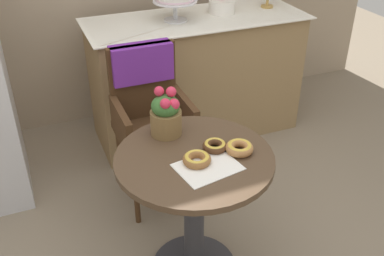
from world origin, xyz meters
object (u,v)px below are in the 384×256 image
cafe_table (194,193)px  donut_front (215,146)px  donut_side (239,147)px  donut_mid (197,159)px  wicker_chair (148,101)px  flower_vase (166,113)px  round_layer_cake (222,6)px

cafe_table → donut_front: bearing=7.3°
cafe_table → donut_side: size_ratio=5.66×
donut_mid → donut_front: bearing=30.2°
donut_front → donut_side: 0.11m
cafe_table → donut_side: bearing=-12.9°
donut_front → donut_mid: donut_mid is taller
donut_front → donut_side: donut_side is taller
cafe_table → wicker_chair: 0.74m
donut_mid → flower_vase: 0.30m
wicker_chair → donut_mid: 0.79m
cafe_table → donut_side: (0.20, -0.05, 0.24)m
flower_vase → round_layer_cake: bearing=53.9°
cafe_table → flower_vase: bearing=102.6°
cafe_table → wicker_chair: (0.01, 0.73, 0.13)m
donut_mid → flower_vase: (-0.04, 0.28, 0.09)m
donut_mid → round_layer_cake: 1.61m
flower_vase → donut_side: bearing=-47.4°
cafe_table → donut_mid: size_ratio=5.76×
wicker_chair → donut_side: (0.19, -0.77, 0.10)m
cafe_table → round_layer_cake: 1.61m
donut_mid → wicker_chair: bearing=88.8°
cafe_table → donut_front: 0.26m
donut_mid → donut_side: size_ratio=0.98×
cafe_table → donut_mid: 0.24m
wicker_chair → donut_front: bearing=-85.8°
wicker_chair → flower_vase: bearing=-100.4°
donut_front → flower_vase: bearing=126.4°
donut_front → donut_mid: size_ratio=0.90×
wicker_chair → flower_vase: 0.54m
cafe_table → flower_vase: 0.40m
wicker_chair → cafe_table: bearing=-94.3°
donut_side → round_layer_cake: size_ratio=0.67×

